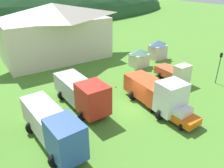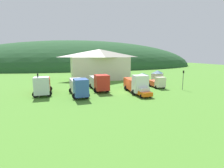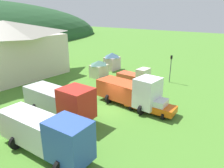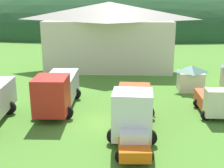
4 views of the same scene
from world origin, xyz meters
The scene contains 13 objects.
ground_plane centered at (0.00, 0.00, 0.00)m, with size 200.00×200.00×0.00m, color #4C842D.
forested_hill_backdrop centered at (0.00, 72.23, 0.00)m, with size 140.92×60.00×30.35m, color #234C28.
depot_building centered at (-0.41, 19.60, 4.63)m, with size 17.83×10.03×8.98m.
play_shed_cream centered at (8.64, 8.80, 1.41)m, with size 2.72×2.27×2.75m.
play_shed_pink centered at (13.63, 9.89, 1.63)m, with size 2.74×2.31×3.16m.
box_truck_blue centered at (-8.77, -1.11, 1.81)m, with size 3.32×8.38×3.43m.
crane_truck_red centered at (-4.12, 2.85, 1.80)m, with size 3.45×8.32×3.50m.
heavy_rig_white centered at (2.32, -1.39, 1.80)m, with size 3.62×7.61×3.70m.
light_truck_cream centered at (9.12, 2.10, 1.18)m, with size 2.59×4.77×2.56m.
service_pickup_orange centered at (2.23, -4.04, 0.83)m, with size 2.47×5.46×1.66m.
traffic_light_east centered at (13.06, -1.54, 2.53)m, with size 0.20×0.32×4.13m.
traffic_cone_near_pickup centered at (1.44, 4.71, 0.00)m, with size 0.36×0.36×0.60m, color orange.
traffic_cone_mid_row centered at (4.20, 1.22, 0.00)m, with size 0.36×0.36×0.47m, color orange.
Camera 1 is at (-12.93, -15.88, 12.58)m, focal length 35.62 mm.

